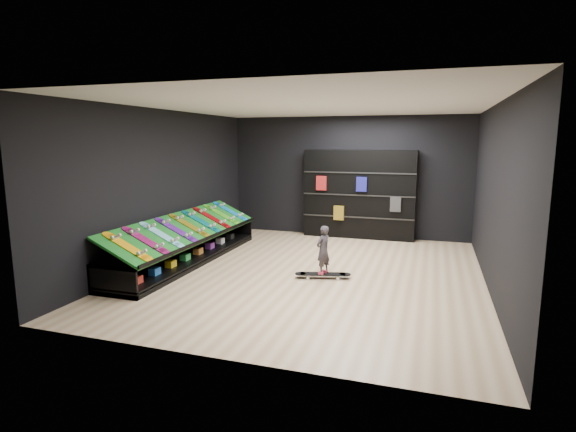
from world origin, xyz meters
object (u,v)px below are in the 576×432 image
(floor_skateboard, at_px, (323,276))
(back_shelving, at_px, (359,194))
(display_rack, at_px, (188,249))
(child, at_px, (323,259))

(floor_skateboard, bearing_deg, back_shelving, 74.42)
(display_rack, distance_m, floor_skateboard, 2.86)
(back_shelving, distance_m, child, 3.66)
(display_rack, bearing_deg, floor_skateboard, -5.25)
(display_rack, relative_size, child, 8.75)
(back_shelving, xyz_separation_m, child, (-0.04, -3.58, -0.74))
(back_shelving, xyz_separation_m, floor_skateboard, (-0.04, -3.58, -1.05))
(back_shelving, bearing_deg, child, -90.63)
(floor_skateboard, relative_size, child, 1.91)
(back_shelving, relative_size, child, 5.29)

